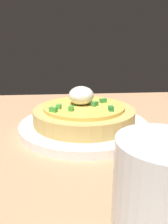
# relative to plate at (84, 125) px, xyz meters

# --- Properties ---
(dining_table) EXTENTS (1.15, 0.85, 0.02)m
(dining_table) POSITION_rel_plate_xyz_m (0.01, 0.11, -0.02)
(dining_table) COLOR tan
(dining_table) RESTS_ON ground
(plate) EXTENTS (0.25, 0.25, 0.01)m
(plate) POSITION_rel_plate_xyz_m (0.00, 0.00, 0.00)
(plate) COLOR white
(plate) RESTS_ON dining_table
(pizza) EXTENTS (0.19, 0.19, 0.07)m
(pizza) POSITION_rel_plate_xyz_m (0.00, -0.00, 0.03)
(pizza) COLOR tan
(pizza) RESTS_ON plate
(cup_far) EXTENTS (0.07, 0.07, 0.09)m
(cup_far) POSITION_rel_plate_xyz_m (-0.03, 0.26, 0.04)
(cup_far) COLOR silver
(cup_far) RESTS_ON dining_table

